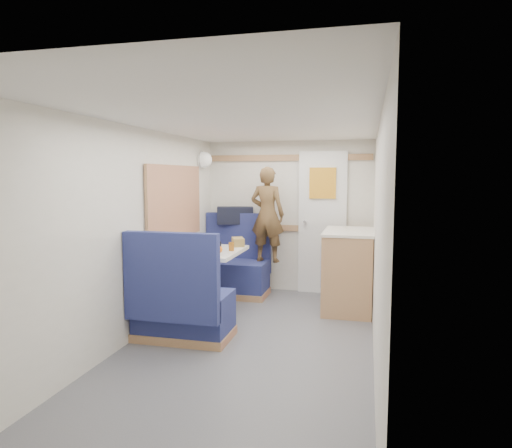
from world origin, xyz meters
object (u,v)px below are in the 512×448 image
(bench_near, at_px, (182,309))
(tumbler_right, at_px, (209,245))
(duffel_bag, at_px, (235,215))
(wine_glass, at_px, (213,240))
(person, at_px, (267,214))
(tumbler_left, at_px, (188,249))
(dome_light, at_px, (204,160))
(bread_loaf, at_px, (238,242))
(cheese_block, at_px, (200,251))
(pepper_grinder, at_px, (220,246))
(galley_counter, at_px, (348,269))
(tray, at_px, (206,253))
(beer_glass, at_px, (231,247))
(bench_far, at_px, (234,272))
(dinette_table, at_px, (212,264))
(orange_fruit, at_px, (219,249))
(salt_grinder, at_px, (207,245))

(bench_near, bearing_deg, tumbler_right, 91.57)
(duffel_bag, distance_m, wine_glass, 1.19)
(person, distance_m, tumbler_left, 1.38)
(wine_glass, bearing_deg, bench_near, -92.42)
(dome_light, relative_size, bread_loaf, 0.87)
(cheese_block, xyz_separation_m, pepper_grinder, (0.10, 0.35, 0.01))
(galley_counter, height_order, tray, galley_counter)
(pepper_grinder, bearing_deg, person, 66.72)
(dome_light, height_order, beer_glass, dome_light)
(bench_far, height_order, pepper_grinder, bench_far)
(dome_light, bearing_deg, dinette_table, -65.35)
(bench_far, bearing_deg, tumbler_left, -97.54)
(tumbler_right, height_order, bread_loaf, tumbler_right)
(orange_fruit, bearing_deg, bench_far, 98.64)
(tumbler_right, bearing_deg, dome_light, 112.66)
(tumbler_right, relative_size, salt_grinder, 1.36)
(bench_far, height_order, duffel_bag, duffel_bag)
(galley_counter, height_order, beer_glass, galley_counter)
(cheese_block, xyz_separation_m, beer_glass, (0.25, 0.30, 0.01))
(galley_counter, relative_size, wine_glass, 5.48)
(bench_near, height_order, tumbler_left, bench_near)
(dome_light, height_order, wine_glass, dome_light)
(wine_glass, height_order, salt_grinder, wine_glass)
(bench_near, bearing_deg, wine_glass, 87.58)
(dinette_table, xyz_separation_m, wine_glass, (0.03, -0.05, 0.28))
(bench_near, distance_m, orange_fruit, 0.79)
(orange_fruit, distance_m, tumbler_left, 0.33)
(salt_grinder, bearing_deg, tumbler_right, -61.83)
(bread_loaf, bearing_deg, dome_light, 140.96)
(person, bearing_deg, beer_glass, 83.99)
(cheese_block, bearing_deg, tray, 37.26)
(tumbler_left, xyz_separation_m, pepper_grinder, (0.23, 0.38, -0.01))
(galley_counter, xyz_separation_m, bread_loaf, (-1.27, -0.17, 0.30))
(cheese_block, distance_m, bread_loaf, 0.70)
(bench_near, relative_size, wine_glass, 6.25)
(bench_far, height_order, orange_fruit, bench_far)
(cheese_block, relative_size, bread_loaf, 0.46)
(salt_grinder, bearing_deg, beer_glass, -17.61)
(tray, bearing_deg, person, 70.34)
(wine_glass, xyz_separation_m, tumbler_left, (-0.19, -0.27, -0.07))
(bench_far, relative_size, orange_fruit, 14.07)
(tumbler_left, relative_size, tumbler_right, 0.94)
(tray, height_order, wine_glass, wine_glass)
(galley_counter, relative_size, cheese_block, 8.65)
(duffel_bag, xyz_separation_m, beer_glass, (0.28, -1.11, -0.25))
(cheese_block, height_order, pepper_grinder, pepper_grinder)
(cheese_block, bearing_deg, galley_counter, 29.29)
(wine_glass, bearing_deg, orange_fruit, -56.28)
(orange_fruit, height_order, pepper_grinder, same)
(orange_fruit, relative_size, tumbler_right, 0.63)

